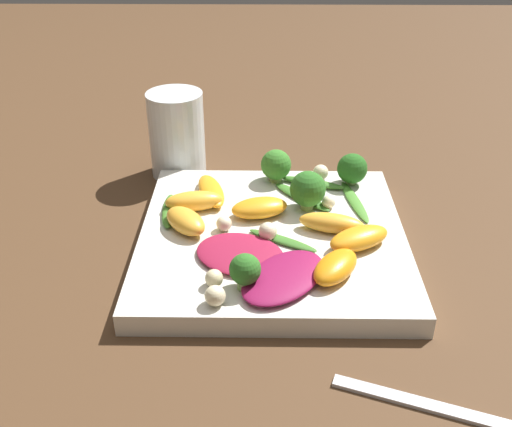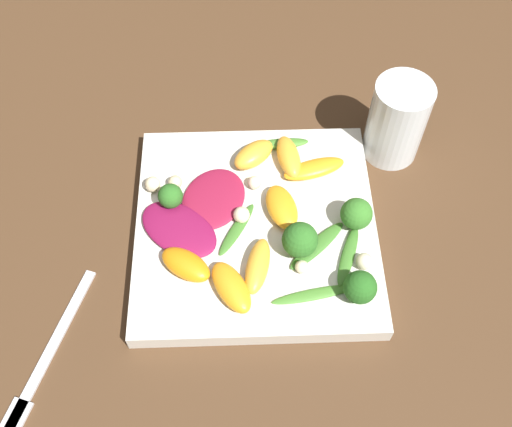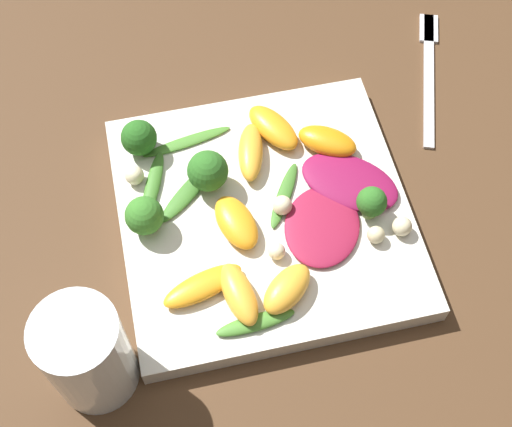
% 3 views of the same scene
% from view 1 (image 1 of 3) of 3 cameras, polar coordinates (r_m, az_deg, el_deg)
% --- Properties ---
extents(ground_plane, '(2.40, 2.40, 0.00)m').
position_cam_1_polar(ground_plane, '(0.64, 1.55, -3.34)').
color(ground_plane, '#4C331E').
extents(plate, '(0.27, 0.27, 0.02)m').
position_cam_1_polar(plate, '(0.63, 1.57, -2.49)').
color(plate, silver).
rests_on(plate, ground_plane).
extents(drinking_glass, '(0.07, 0.07, 0.11)m').
position_cam_1_polar(drinking_glass, '(0.77, -7.55, 7.48)').
color(drinking_glass, white).
rests_on(drinking_glass, ground_plane).
extents(fork, '(0.19, 0.08, 0.01)m').
position_cam_1_polar(fork, '(0.49, 21.51, -17.87)').
color(fork, silver).
rests_on(fork, ground_plane).
extents(radicchio_leaf_0, '(0.11, 0.11, 0.01)m').
position_cam_1_polar(radicchio_leaf_0, '(0.55, 2.64, -6.05)').
color(radicchio_leaf_0, maroon).
rests_on(radicchio_leaf_0, plate).
extents(radicchio_leaf_1, '(0.11, 0.10, 0.01)m').
position_cam_1_polar(radicchio_leaf_1, '(0.58, -1.52, -3.84)').
color(radicchio_leaf_1, maroon).
rests_on(radicchio_leaf_1, plate).
extents(orange_segment_0, '(0.07, 0.05, 0.02)m').
position_cam_1_polar(orange_segment_0, '(0.64, 0.33, 0.55)').
color(orange_segment_0, orange).
rests_on(orange_segment_0, plate).
extents(orange_segment_1, '(0.07, 0.06, 0.02)m').
position_cam_1_polar(orange_segment_1, '(0.60, 9.79, -2.34)').
color(orange_segment_1, orange).
rests_on(orange_segment_1, plate).
extents(orange_segment_2, '(0.05, 0.08, 0.01)m').
position_cam_1_polar(orange_segment_2, '(0.68, -4.30, 2.16)').
color(orange_segment_2, orange).
rests_on(orange_segment_2, plate).
extents(orange_segment_3, '(0.06, 0.06, 0.02)m').
position_cam_1_polar(orange_segment_3, '(0.62, -6.70, -0.63)').
color(orange_segment_3, '#FCAD33').
rests_on(orange_segment_3, plate).
extents(orange_segment_4, '(0.07, 0.04, 0.02)m').
position_cam_1_polar(orange_segment_4, '(0.66, -5.92, 1.19)').
color(orange_segment_4, '#FCAD33').
rests_on(orange_segment_4, plate).
extents(orange_segment_5, '(0.07, 0.04, 0.02)m').
position_cam_1_polar(orange_segment_5, '(0.62, 7.23, -1.01)').
color(orange_segment_5, '#FCAD33').
rests_on(orange_segment_5, plate).
extents(orange_segment_6, '(0.06, 0.07, 0.02)m').
position_cam_1_polar(orange_segment_6, '(0.56, 7.58, -5.07)').
color(orange_segment_6, orange).
rests_on(orange_segment_6, plate).
extents(broccoli_floret_0, '(0.04, 0.04, 0.04)m').
position_cam_1_polar(broccoli_floret_0, '(0.71, 1.92, 4.61)').
color(broccoli_floret_0, '#7A9E51').
rests_on(broccoli_floret_0, plate).
extents(broccoli_floret_1, '(0.03, 0.03, 0.04)m').
position_cam_1_polar(broccoli_floret_1, '(0.53, -1.05, -5.46)').
color(broccoli_floret_1, '#7A9E51').
rests_on(broccoli_floret_1, plate).
extents(broccoli_floret_2, '(0.04, 0.04, 0.04)m').
position_cam_1_polar(broccoli_floret_2, '(0.71, 9.15, 4.21)').
color(broccoli_floret_2, '#84AD5B').
rests_on(broccoli_floret_2, plate).
extents(broccoli_floret_3, '(0.04, 0.04, 0.04)m').
position_cam_1_polar(broccoli_floret_3, '(0.65, 4.95, 2.29)').
color(broccoli_floret_3, '#7A9E51').
rests_on(broccoli_floret_3, plate).
extents(arugula_sprig_0, '(0.08, 0.04, 0.01)m').
position_cam_1_polar(arugula_sprig_0, '(0.71, 5.38, 2.94)').
color(arugula_sprig_0, '#3D7528').
rests_on(arugula_sprig_0, plate).
extents(arugula_sprig_1, '(0.03, 0.09, 0.00)m').
position_cam_1_polar(arugula_sprig_1, '(0.68, 9.36, 1.16)').
color(arugula_sprig_1, '#47842D').
rests_on(arugula_sprig_1, plate).
extents(arugula_sprig_2, '(0.02, 0.07, 0.01)m').
position_cam_1_polar(arugula_sprig_2, '(0.66, -8.25, 0.27)').
color(arugula_sprig_2, '#47842D').
rests_on(arugula_sprig_2, plate).
extents(arugula_sprig_3, '(0.07, 0.07, 0.01)m').
position_cam_1_polar(arugula_sprig_3, '(0.68, 4.38, 1.59)').
color(arugula_sprig_3, '#3D7528').
rests_on(arugula_sprig_3, plate).
extents(arugula_sprig_4, '(0.07, 0.05, 0.00)m').
position_cam_1_polar(arugula_sprig_4, '(0.60, 2.54, -2.57)').
color(arugula_sprig_4, '#3D7528').
rests_on(arugula_sprig_4, plate).
extents(macadamia_nut_0, '(0.02, 0.02, 0.02)m').
position_cam_1_polar(macadamia_nut_0, '(0.62, -3.08, -1.09)').
color(macadamia_nut_0, beige).
rests_on(macadamia_nut_0, plate).
extents(macadamia_nut_1, '(0.02, 0.02, 0.02)m').
position_cam_1_polar(macadamia_nut_1, '(0.60, 1.13, -1.71)').
color(macadamia_nut_1, beige).
rests_on(macadamia_nut_1, plate).
extents(macadamia_nut_2, '(0.02, 0.02, 0.02)m').
position_cam_1_polar(macadamia_nut_2, '(0.54, -4.02, -6.17)').
color(macadamia_nut_2, beige).
rests_on(macadamia_nut_2, plate).
extents(macadamia_nut_3, '(0.01, 0.01, 0.01)m').
position_cam_1_polar(macadamia_nut_3, '(0.66, 6.93, 1.10)').
color(macadamia_nut_3, beige).
rests_on(macadamia_nut_3, plate).
extents(macadamia_nut_4, '(0.02, 0.02, 0.02)m').
position_cam_1_polar(macadamia_nut_4, '(0.72, 6.18, 3.92)').
color(macadamia_nut_4, beige).
rests_on(macadamia_nut_4, plate).
extents(macadamia_nut_5, '(0.02, 0.02, 0.02)m').
position_cam_1_polar(macadamia_nut_5, '(0.52, -3.92, -7.82)').
color(macadamia_nut_5, beige).
rests_on(macadamia_nut_5, plate).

